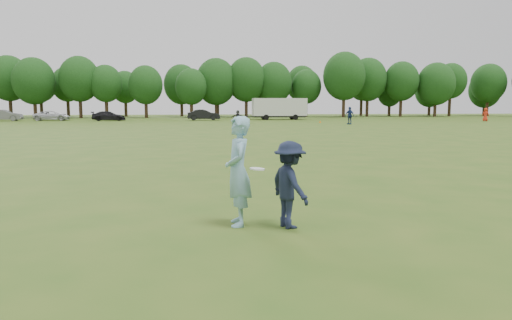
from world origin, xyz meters
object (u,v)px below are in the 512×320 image
object	(u,v)px
car_c	(52,116)
cargo_trailer	(279,108)
thrower	(238,171)
defender	(290,185)
field_cone	(320,122)
car_f	(204,115)
car_d	(109,116)
car_b	(4,115)
player_far_b	(350,116)
player_far_c	(486,115)
player_far_d	(238,117)

from	to	relation	value
car_c	cargo_trailer	distance (m)	32.56
thrower	cargo_trailer	size ratio (longest dim) A/B	0.22
defender	field_cone	world-z (taller)	defender
defender	car_f	xyz separation A→B (m)	(0.05, 58.46, -0.01)
thrower	cargo_trailer	world-z (taller)	cargo_trailer
cargo_trailer	thrower	bearing A→B (deg)	-101.67
car_f	cargo_trailer	world-z (taller)	cargo_trailer
defender	car_d	xyz separation A→B (m)	(-13.18, 58.28, -0.12)
car_c	car_b	bearing A→B (deg)	92.86
player_far_b	car_c	size ratio (longest dim) A/B	0.41
thrower	player_far_b	xyz separation A→B (m)	(17.06, 42.03, -0.00)
car_b	car_c	xyz separation A→B (m)	(6.11, 0.75, -0.10)
thrower	player_far_b	world-z (taller)	thrower
defender	car_b	xyz separation A→B (m)	(-27.29, 59.27, -0.01)
player_far_c	car_d	size ratio (longest dim) A/B	0.40
cargo_trailer	player_far_c	bearing A→B (deg)	-21.51
player_far_c	car_f	bearing A→B (deg)	36.56
car_c	player_far_c	bearing A→B (deg)	-104.44
defender	car_c	distance (m)	63.64
car_b	car_f	distance (m)	27.35
car_c	car_d	xyz separation A→B (m)	(8.00, -1.73, -0.01)
car_d	field_cone	distance (m)	29.47
car_f	field_cone	size ratio (longest dim) A/B	15.65
defender	car_d	world-z (taller)	defender
player_far_c	car_d	bearing A→B (deg)	40.22
player_far_d	car_d	world-z (taller)	player_far_d
car_c	defender	bearing A→B (deg)	-164.65
car_b	thrower	bearing A→B (deg)	-161.23
thrower	car_b	distance (m)	64.61
thrower	field_cone	world-z (taller)	thrower
field_cone	player_far_c	bearing A→B (deg)	5.15
player_far_b	player_far_c	xyz separation A→B (m)	(21.68, 6.92, -0.09)
defender	player_far_b	distance (m)	45.30
player_far_b	car_f	xyz separation A→B (m)	(-16.12, 16.14, -0.23)
defender	car_f	size ratio (longest dim) A/B	0.33
player_far_b	field_cone	distance (m)	5.28
player_far_b	field_cone	size ratio (longest dim) A/B	6.66
thrower	player_far_c	size ratio (longest dim) A/B	1.11
player_far_b	car_f	world-z (taller)	player_far_b
player_far_d	car_c	size ratio (longest dim) A/B	0.32
car_b	player_far_c	bearing A→B (deg)	-104.09
player_far_b	player_far_d	size ratio (longest dim) A/B	1.26
player_far_b	field_cone	xyz separation A→B (m)	(-2.08, 4.78, -0.85)
player_far_b	car_d	xyz separation A→B (m)	(-29.34, 15.96, -0.34)
car_d	car_b	bearing A→B (deg)	80.30
thrower	player_far_d	size ratio (longest dim) A/B	1.27
car_b	field_cone	size ratio (longest dim) A/B	15.67
car_b	car_d	world-z (taller)	car_b
player_far_c	field_cone	world-z (taller)	player_far_c
car_c	cargo_trailer	size ratio (longest dim) A/B	0.54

